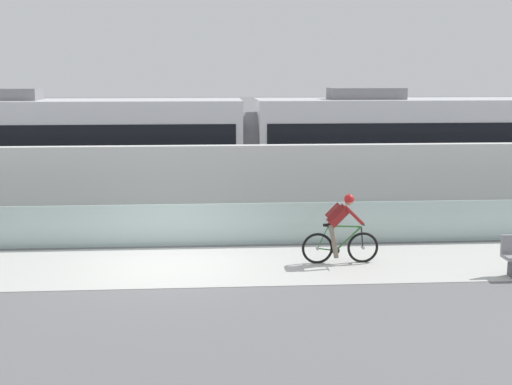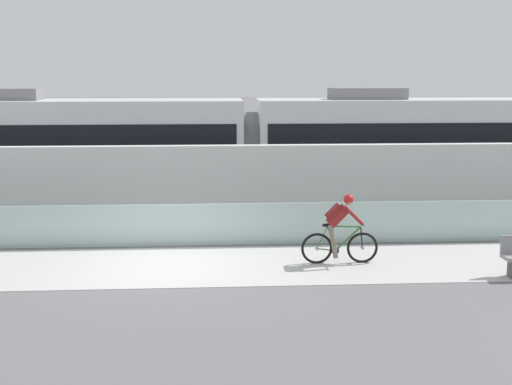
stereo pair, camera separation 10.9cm
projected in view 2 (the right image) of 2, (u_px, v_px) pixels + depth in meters
The scene contains 8 objects.
ground_plane at pixel (167, 266), 15.34m from camera, with size 200.00×200.00×0.00m, color slate.
bike_path_deck at pixel (167, 266), 15.34m from camera, with size 32.00×3.20×0.01m, color beige.
glass_parapet at pixel (171, 225), 17.06m from camera, with size 32.00×0.05×1.07m, color #ADC6C1.
concrete_barrier_wall at pixel (175, 188), 18.72m from camera, with size 32.00×0.36×2.34m, color silver.
tram_rail_near at pixel (180, 211), 21.36m from camera, with size 32.00×0.08×0.01m, color #595654.
tram_rail_far at pixel (182, 202), 22.77m from camera, with size 32.00×0.08×0.01m, color #595654.
tram at pixel (249, 148), 21.87m from camera, with size 22.56×2.54×3.81m.
cyclist_on_bike at pixel (340, 229), 15.44m from camera, with size 1.77×0.58×1.61m.
Camera 2 is at (1.07, -14.90, 4.35)m, focal length 47.76 mm.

